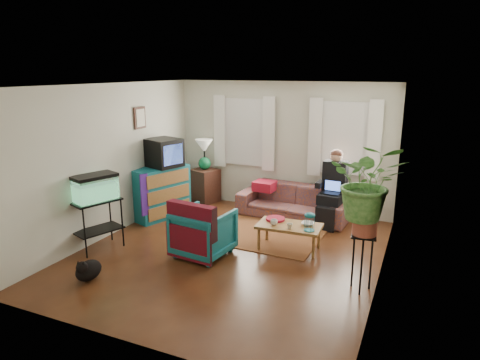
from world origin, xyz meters
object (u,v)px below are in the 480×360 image
at_px(sofa, 293,197).
at_px(aquarium_stand, 98,225).
at_px(coffee_table, 289,237).
at_px(dresser, 160,192).
at_px(plant_stand, 362,262).
at_px(armchair, 204,230).
at_px(side_table, 205,186).

distance_m(sofa, aquarium_stand, 3.65).
bearing_deg(coffee_table, sofa, 102.10).
bearing_deg(dresser, plant_stand, -0.11).
distance_m(sofa, coffee_table, 1.59).
distance_m(dresser, aquarium_stand, 1.72).
bearing_deg(armchair, coffee_table, -141.06).
height_order(side_table, aquarium_stand, aquarium_stand).
distance_m(side_table, plant_stand, 4.54).
bearing_deg(sofa, coffee_table, -71.46).
height_order(aquarium_stand, armchair, aquarium_stand).
bearing_deg(plant_stand, aquarium_stand, -175.43).
relative_size(coffee_table, plant_stand, 1.29).
bearing_deg(side_table, plant_stand, -35.19).
relative_size(aquarium_stand, armchair, 1.00).
relative_size(dresser, armchair, 1.37).
height_order(side_table, coffee_table, side_table).
bearing_deg(aquarium_stand, armchair, 36.02).
height_order(sofa, dresser, dresser).
distance_m(aquarium_stand, coffee_table, 3.06).
xyz_separation_m(side_table, armchair, (1.30, -2.46, 0.04)).
xyz_separation_m(sofa, plant_stand, (1.65, -2.41, -0.03)).
bearing_deg(plant_stand, sofa, 124.42).
xyz_separation_m(dresser, coffee_table, (2.80, -0.51, -0.29)).
xyz_separation_m(side_table, plant_stand, (3.71, -2.62, 0.03)).
height_order(sofa, side_table, sofa).
relative_size(side_table, coffee_table, 0.72).
relative_size(dresser, plant_stand, 1.43).
xyz_separation_m(armchair, coffee_table, (1.16, 0.73, -0.20)).
relative_size(side_table, dresser, 0.65).
relative_size(dresser, coffee_table, 1.10).
xyz_separation_m(sofa, dresser, (-2.40, -1.02, 0.08)).
bearing_deg(side_table, armchair, -62.17).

